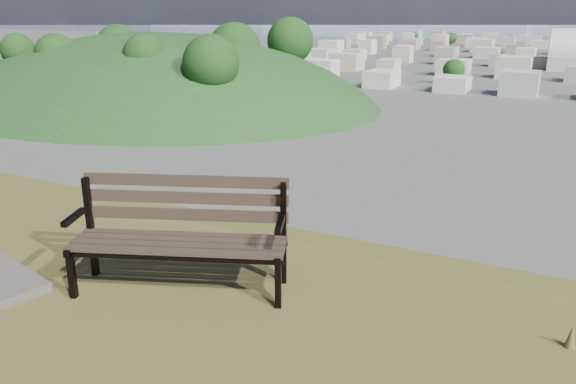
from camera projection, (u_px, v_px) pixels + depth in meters
The scene contains 4 objects.
park_bench at pixel (181, 228), 4.71m from camera, with size 1.86×1.19×0.93m.
green_wooded_hill at pixel (156, 101), 173.07m from camera, with size 162.34×129.88×81.17m.
city_trees at pixel (519, 55), 290.07m from camera, with size 406.52×387.20×9.98m.
far_hills at pixel (556, 10), 1216.36m from camera, with size 2050.00×340.00×60.00m.
Camera 1 is at (2.18, -0.76, 27.28)m, focal length 35.00 mm.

